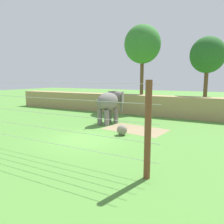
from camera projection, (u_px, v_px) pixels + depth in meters
ground_plane at (84, 139)px, 14.36m from camera, size 120.00×120.00×0.00m
dirt_patch at (135, 129)px, 17.19m from camera, size 5.09×3.48×0.01m
embankment_wall at (145, 105)px, 24.16m from camera, size 36.00×1.80×2.14m
elephant at (110, 102)px, 19.25m from camera, size 1.75×3.79×2.82m
enrichment_ball at (122, 130)px, 15.40m from camera, size 0.73×0.73×0.73m
cable_fence at (44, 118)px, 11.10m from camera, size 12.00×0.27×3.92m
tree_far_left at (142, 45)px, 26.95m from camera, size 4.48×4.48×10.49m
tree_left_of_centre at (208, 55)px, 24.34m from camera, size 3.82×3.82×8.57m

